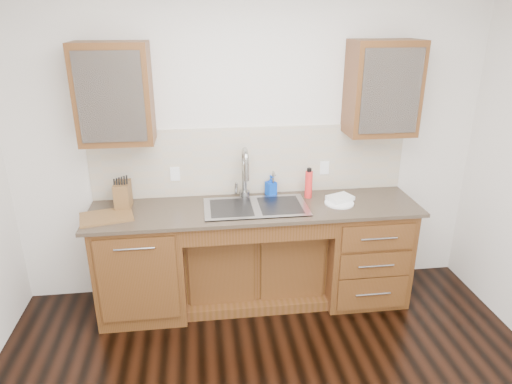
{
  "coord_description": "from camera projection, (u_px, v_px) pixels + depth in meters",
  "views": [
    {
      "loc": [
        -0.43,
        -1.98,
        2.39
      ],
      "look_at": [
        0.0,
        1.4,
        1.05
      ],
      "focal_mm": 32.0,
      "sensor_mm": 36.0,
      "label": 1
    }
  ],
  "objects": [
    {
      "name": "cutting_board",
      "position": [
        106.0,
        217.0,
        3.53
      ],
      "size": [
        0.45,
        0.36,
        0.02
      ],
      "primitive_type": "cube",
      "rotation": [
        0.0,
        0.0,
        0.23
      ],
      "color": "#A16D3A",
      "rests_on": "countertop"
    },
    {
      "name": "backsplash",
      "position": [
        251.0,
        161.0,
        3.92
      ],
      "size": [
        2.7,
        0.02,
        0.59
      ],
      "primitive_type": "cube",
      "color": "beige",
      "rests_on": "wall_back"
    },
    {
      "name": "plate",
      "position": [
        339.0,
        203.0,
        3.79
      ],
      "size": [
        0.29,
        0.29,
        0.01
      ],
      "primitive_type": "cylinder",
      "rotation": [
        0.0,
        0.0,
        0.23
      ],
      "color": "white",
      "rests_on": "countertop"
    },
    {
      "name": "cup_left_a",
      "position": [
        94.0,
        102.0,
        3.42
      ],
      "size": [
        0.15,
        0.15,
        0.09
      ],
      "primitive_type": "imported",
      "rotation": [
        0.0,
        0.0,
        0.39
      ],
      "color": "silver",
      "rests_on": "upper_cabinet_left"
    },
    {
      "name": "upper_cabinet_left",
      "position": [
        114.0,
        94.0,
        3.42
      ],
      "size": [
        0.55,
        0.34,
        0.75
      ],
      "primitive_type": "cube",
      "color": "#593014",
      "rests_on": "wall_back"
    },
    {
      "name": "sink",
      "position": [
        256.0,
        217.0,
        3.75
      ],
      "size": [
        0.84,
        0.46,
        0.19
      ],
      "primitive_type": "cube",
      "color": "#9E9EA5",
      "rests_on": "countertop"
    },
    {
      "name": "filter_tap",
      "position": [
        273.0,
        183.0,
        3.92
      ],
      "size": [
        0.02,
        0.02,
        0.24
      ],
      "primitive_type": "cylinder",
      "color": "#999993",
      "rests_on": "countertop"
    },
    {
      "name": "dish_towel",
      "position": [
        340.0,
        198.0,
        3.83
      ],
      "size": [
        0.24,
        0.21,
        0.03
      ],
      "primitive_type": "cube",
      "rotation": [
        0.0,
        0.0,
        0.39
      ],
      "color": "white",
      "rests_on": "plate"
    },
    {
      "name": "cup_left_b",
      "position": [
        125.0,
        100.0,
        3.44
      ],
      "size": [
        0.13,
        0.13,
        0.1
      ],
      "primitive_type": "imported",
      "rotation": [
        0.0,
        0.0,
        0.23
      ],
      "color": "white",
      "rests_on": "upper_cabinet_left"
    },
    {
      "name": "cup_right_a",
      "position": [
        370.0,
        95.0,
        3.67
      ],
      "size": [
        0.13,
        0.13,
        0.09
      ],
      "primitive_type": "imported",
      "rotation": [
        0.0,
        0.0,
        0.1
      ],
      "color": "white",
      "rests_on": "upper_cabinet_right"
    },
    {
      "name": "outlet_left",
      "position": [
        175.0,
        174.0,
        3.86
      ],
      "size": [
        0.08,
        0.01,
        0.12
      ],
      "primitive_type": "cube",
      "color": "white",
      "rests_on": "backsplash"
    },
    {
      "name": "knife_block",
      "position": [
        123.0,
        195.0,
        3.69
      ],
      "size": [
        0.12,
        0.2,
        0.21
      ],
      "primitive_type": "cube",
      "rotation": [
        0.0,
        0.0,
        -0.03
      ],
      "color": "olive",
      "rests_on": "countertop"
    },
    {
      "name": "faucet",
      "position": [
        244.0,
        176.0,
        3.85
      ],
      "size": [
        0.04,
        0.04,
        0.4
      ],
      "primitive_type": "cylinder",
      "color": "#999993",
      "rests_on": "countertop"
    },
    {
      "name": "base_cabinet_center",
      "position": [
        254.0,
        260.0,
        4.04
      ],
      "size": [
        1.2,
        0.44,
        0.7
      ],
      "primitive_type": "cube",
      "color": "#593014",
      "rests_on": "ground"
    },
    {
      "name": "water_bottle",
      "position": [
        309.0,
        185.0,
        3.88
      ],
      "size": [
        0.08,
        0.08,
        0.23
      ],
      "primitive_type": "cylinder",
      "rotation": [
        0.0,
        0.0,
        0.42
      ],
      "color": "red",
      "rests_on": "countertop"
    },
    {
      "name": "wall_back",
      "position": [
        250.0,
        143.0,
        3.92
      ],
      "size": [
        4.0,
        0.1,
        2.7
      ],
      "primitive_type": "cube",
      "color": "silver",
      "rests_on": "ground"
    },
    {
      "name": "outlet_right",
      "position": [
        324.0,
        168.0,
        4.01
      ],
      "size": [
        0.08,
        0.01,
        0.12
      ],
      "primitive_type": "cube",
      "color": "white",
      "rests_on": "backsplash"
    },
    {
      "name": "cup_right_b",
      "position": [
        396.0,
        95.0,
        3.7
      ],
      "size": [
        0.13,
        0.13,
        0.09
      ],
      "primitive_type": "imported",
      "rotation": [
        0.0,
        0.0,
        0.38
      ],
      "color": "white",
      "rests_on": "upper_cabinet_right"
    },
    {
      "name": "base_cabinet_right",
      "position": [
        362.0,
        249.0,
        4.03
      ],
      "size": [
        0.7,
        0.62,
        0.88
      ],
      "primitive_type": "cube",
      "color": "#593014",
      "rests_on": "ground"
    },
    {
      "name": "base_cabinet_left",
      "position": [
        143.0,
        263.0,
        3.81
      ],
      "size": [
        0.7,
        0.62,
        0.88
      ],
      "primitive_type": "cube",
      "color": "#593014",
      "rests_on": "ground"
    },
    {
      "name": "countertop",
      "position": [
        256.0,
        208.0,
        3.74
      ],
      "size": [
        2.7,
        0.65,
        0.03
      ],
      "primitive_type": "cube",
      "color": "#84705B",
      "rests_on": "base_cabinet_left"
    },
    {
      "name": "soap_bottle",
      "position": [
        271.0,
        185.0,
        3.95
      ],
      "size": [
        0.1,
        0.11,
        0.18
      ],
      "primitive_type": "imported",
      "rotation": [
        0.0,
        0.0,
        0.41
      ],
      "color": "#083EC2",
      "rests_on": "countertop"
    },
    {
      "name": "upper_cabinet_right",
      "position": [
        382.0,
        88.0,
        3.67
      ],
      "size": [
        0.55,
        0.34,
        0.75
      ],
      "primitive_type": "cube",
      "color": "#593014",
      "rests_on": "wall_back"
    }
  ]
}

